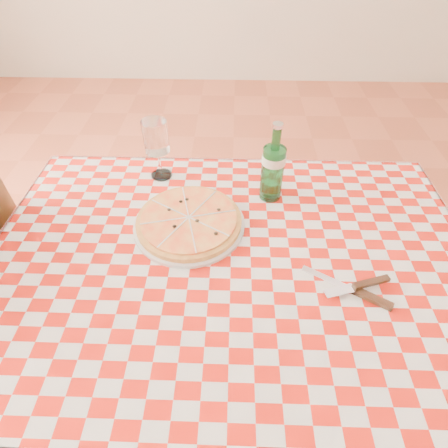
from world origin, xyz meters
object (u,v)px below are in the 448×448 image
at_px(pizza_plate, 189,220).
at_px(wine_glass, 158,150).
at_px(dining_table, 230,279).
at_px(water_bottle, 273,163).

xyz_separation_m(pizza_plate, wine_glass, (-0.12, 0.24, 0.08)).
height_order(dining_table, water_bottle, water_bottle).
relative_size(pizza_plate, water_bottle, 1.27).
bearing_deg(wine_glass, pizza_plate, -63.43).
relative_size(dining_table, water_bottle, 4.82).
distance_m(dining_table, wine_glass, 0.46).
bearing_deg(wine_glass, water_bottle, -15.14).
bearing_deg(dining_table, pizza_plate, 137.21).
xyz_separation_m(pizza_plate, water_bottle, (0.24, 0.14, 0.10)).
distance_m(water_bottle, wine_glass, 0.37).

